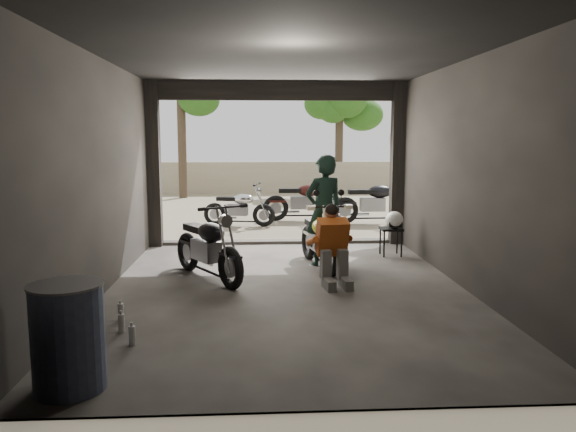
{
  "coord_description": "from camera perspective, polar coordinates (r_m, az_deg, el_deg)",
  "views": [
    {
      "loc": [
        -0.42,
        -7.6,
        2.13
      ],
      "look_at": [
        0.05,
        0.6,
        0.98
      ],
      "focal_mm": 35.0,
      "sensor_mm": 36.0,
      "label": 1
    }
  ],
  "objects": [
    {
      "name": "rider",
      "position": [
        9.29,
        3.67,
        0.52
      ],
      "size": [
        0.79,
        0.66,
        1.85
      ],
      "primitive_type": "imported",
      "rotation": [
        0.0,
        0.0,
        3.52
      ],
      "color": "black",
      "rests_on": "ground"
    },
    {
      "name": "tree_right",
      "position": [
        21.88,
        5.26,
        11.7
      ],
      "size": [
        2.2,
        2.2,
        5.0
      ],
      "color": "#382B1E",
      "rests_on": "ground"
    },
    {
      "name": "ground",
      "position": [
        7.9,
        -0.13,
        -7.66
      ],
      "size": [
        80.0,
        80.0,
        0.0
      ],
      "primitive_type": "plane",
      "color": "#7A6D56",
      "rests_on": "ground"
    },
    {
      "name": "main_bike",
      "position": [
        9.21,
        3.23,
        -1.9
      ],
      "size": [
        0.98,
        1.75,
        1.1
      ],
      "primitive_type": null,
      "rotation": [
        0.0,
        0.0,
        0.19
      ],
      "color": "beige",
      "rests_on": "ground"
    },
    {
      "name": "outside_bike_a",
      "position": [
        13.59,
        -5.0,
        1.15
      ],
      "size": [
        1.64,
        0.95,
        1.04
      ],
      "primitive_type": null,
      "rotation": [
        0.0,
        0.0,
        1.35
      ],
      "color": "black",
      "rests_on": "ground"
    },
    {
      "name": "helmet",
      "position": [
        10.2,
        10.74,
        -0.37
      ],
      "size": [
        0.39,
        0.4,
        0.3
      ],
      "primitive_type": "ellipsoid",
      "rotation": [
        0.0,
        0.0,
        0.23
      ],
      "color": "silver",
      "rests_on": "stool"
    },
    {
      "name": "sign_post",
      "position": [
        12.45,
        12.11,
        5.89
      ],
      "size": [
        0.84,
        0.08,
        2.52
      ],
      "rotation": [
        0.0,
        0.0,
        -0.44
      ],
      "color": "black",
      "rests_on": "ground"
    },
    {
      "name": "boundary_wall",
      "position": [
        21.66,
        -2.2,
        3.93
      ],
      "size": [
        18.0,
        0.3,
        1.2
      ],
      "primitive_type": "cube",
      "color": "gray",
      "rests_on": "ground"
    },
    {
      "name": "stool",
      "position": [
        10.24,
        10.42,
        -1.61
      ],
      "size": [
        0.38,
        0.38,
        0.52
      ],
      "rotation": [
        0.0,
        0.0,
        -0.32
      ],
      "color": "black",
      "rests_on": "ground"
    },
    {
      "name": "tree_left",
      "position": [
        20.35,
        -10.87,
        13.08
      ],
      "size": [
        2.2,
        2.2,
        5.6
      ],
      "color": "#382B1E",
      "rests_on": "ground"
    },
    {
      "name": "left_bike",
      "position": [
        8.48,
        -8.18,
        -2.57
      ],
      "size": [
        1.53,
        1.85,
        1.18
      ],
      "primitive_type": null,
      "rotation": [
        0.0,
        0.0,
        0.56
      ],
      "color": "black",
      "rests_on": "ground"
    },
    {
      "name": "oil_drum",
      "position": [
        5.14,
        -21.43,
        -11.54
      ],
      "size": [
        0.76,
        0.76,
        0.92
      ],
      "primitive_type": "cylinder",
      "rotation": [
        0.0,
        0.0,
        -0.35
      ],
      "color": "#333D57",
      "rests_on": "ground"
    },
    {
      "name": "outside_bike_b",
      "position": [
        14.41,
        1.63,
        1.96
      ],
      "size": [
        1.83,
        0.76,
        1.24
      ],
      "primitive_type": null,
      "rotation": [
        0.0,
        0.0,
        1.57
      ],
      "color": "#38100D",
      "rests_on": "ground"
    },
    {
      "name": "mechanic",
      "position": [
        8.05,
        4.71,
        -3.22
      ],
      "size": [
        0.67,
        0.85,
        1.14
      ],
      "primitive_type": null,
      "rotation": [
        0.0,
        0.0,
        0.12
      ],
      "color": "#AC4D17",
      "rests_on": "ground"
    },
    {
      "name": "outside_bike_c",
      "position": [
        14.07,
        8.81,
        1.78
      ],
      "size": [
        1.89,
        0.82,
        1.27
      ],
      "primitive_type": null,
      "rotation": [
        0.0,
        0.0,
        1.6
      ],
      "color": "black",
      "rests_on": "ground"
    },
    {
      "name": "garage",
      "position": [
        8.2,
        -0.34,
        2.02
      ],
      "size": [
        7.0,
        7.13,
        3.2
      ],
      "color": "#2D2B28",
      "rests_on": "ground"
    }
  ]
}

